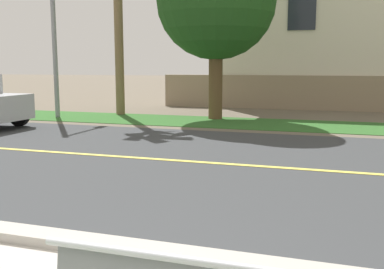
{
  "coord_description": "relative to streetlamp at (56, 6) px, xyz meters",
  "views": [
    {
      "loc": [
        1.74,
        -1.31,
        1.79
      ],
      "look_at": [
        0.17,
        3.55,
        1.0
      ],
      "focal_mm": 41.82,
      "sensor_mm": 36.0,
      "label": 1
    }
  ],
  "objects": [
    {
      "name": "garden_wall",
      "position": [
        8.44,
        5.35,
        -3.1
      ],
      "size": [
        13.0,
        0.36,
        1.4
      ],
      "primitive_type": "cube",
      "color": "gray",
      "rests_on": "ground_plane"
    },
    {
      "name": "ground_plane",
      "position": [
        7.52,
        -4.24,
        -3.8
      ],
      "size": [
        140.0,
        140.0,
        0.0
      ],
      "primitive_type": "plane",
      "color": "#665B4C"
    },
    {
      "name": "curb_edge",
      "position": [
        7.52,
        -9.89,
        -3.75
      ],
      "size": [
        44.0,
        0.3,
        0.11
      ],
      "primitive_type": "cube",
      "color": "#ADA89E",
      "rests_on": "ground_plane"
    },
    {
      "name": "street_asphalt",
      "position": [
        7.52,
        -5.74,
        -3.8
      ],
      "size": [
        52.0,
        8.0,
        0.01
      ],
      "primitive_type": "cube",
      "color": "#383A3D",
      "rests_on": "ground_plane"
    },
    {
      "name": "house_across_street",
      "position": [
        10.67,
        8.55,
        0.05
      ],
      "size": [
        13.88,
        6.91,
        7.62
      ],
      "color": "beige",
      "rests_on": "ground_plane"
    },
    {
      "name": "road_centre_line",
      "position": [
        7.52,
        -5.74,
        -3.8
      ],
      "size": [
        48.0,
        0.14,
        0.01
      ],
      "primitive_type": "cube",
      "color": "#E0CC4C",
      "rests_on": "ground_plane"
    },
    {
      "name": "far_verge_grass",
      "position": [
        7.52,
        0.19,
        -3.8
      ],
      "size": [
        48.0,
        2.8,
        0.02
      ],
      "primitive_type": "cube",
      "color": "#2D6026",
      "rests_on": "ground_plane"
    },
    {
      "name": "streetlamp",
      "position": [
        0.0,
        0.0,
        0.0
      ],
      "size": [
        0.24,
        2.1,
        6.61
      ],
      "color": "gray",
      "rests_on": "ground_plane"
    }
  ]
}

